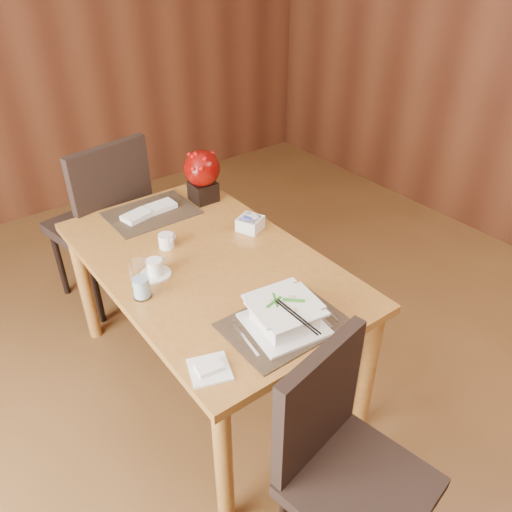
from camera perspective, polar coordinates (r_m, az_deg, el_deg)
ground at (r=2.48m, az=3.41°, el=-21.47°), size 6.00×6.00×0.00m
back_wall at (r=4.20m, az=-25.43°, el=22.27°), size 5.00×0.02×2.80m
dining_table at (r=2.35m, az=-5.47°, el=-2.42°), size 0.90×1.50×0.75m
placemat_near at (r=1.94m, az=3.20°, el=-7.76°), size 0.45×0.33×0.01m
placemat_far at (r=2.71m, az=-11.85°, el=4.84°), size 0.45×0.33×0.01m
soup_setting at (r=1.90m, az=3.26°, el=-6.79°), size 0.31×0.31×0.11m
coffee_cup at (r=2.22m, az=-11.46°, el=-1.43°), size 0.14×0.14×0.08m
water_glass at (r=2.07m, az=-13.09°, el=-2.69°), size 0.09×0.09×0.17m
creamer_jug at (r=2.40m, az=-10.22°, el=1.71°), size 0.12×0.12×0.07m
sugar_caddy at (r=2.50m, az=-0.66°, el=3.72°), size 0.15×0.15×0.07m
berry_decor at (r=2.73m, az=-6.18°, el=9.41°), size 0.20×0.20×0.29m
napkins_far at (r=2.71m, az=-11.91°, el=5.14°), size 0.31×0.14×0.03m
bread_plate at (r=1.77m, az=-5.33°, el=-12.80°), size 0.18×0.18×0.01m
near_chair at (r=1.85m, az=9.77°, el=-21.55°), size 0.51×0.51×0.94m
far_chair at (r=3.06m, az=-16.86°, el=4.35°), size 0.58×0.59×1.07m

